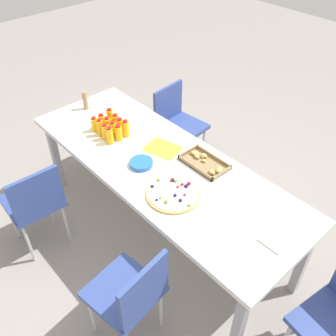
# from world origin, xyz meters

# --- Properties ---
(ground_plane) EXTENTS (12.00, 12.00, 0.00)m
(ground_plane) POSITION_xyz_m (0.00, 0.00, 0.00)
(ground_plane) COLOR gray
(party_table) EXTENTS (2.35, 0.85, 0.76)m
(party_table) POSITION_xyz_m (0.00, 0.00, 0.69)
(party_table) COLOR silver
(party_table) RESTS_ON ground_plane
(chair_far_left) EXTENTS (0.44, 0.44, 0.83)m
(chair_far_left) POSITION_xyz_m (-0.62, 0.75, 0.50)
(chair_far_left) COLOR #33478C
(chair_far_left) RESTS_ON ground_plane
(chair_near_right) EXTENTS (0.45, 0.45, 0.83)m
(chair_near_right) POSITION_xyz_m (0.57, -0.74, 0.50)
(chair_near_right) COLOR #33478C
(chair_near_right) RESTS_ON ground_plane
(chair_near_left) EXTENTS (0.42, 0.42, 0.83)m
(chair_near_left) POSITION_xyz_m (-0.53, -0.80, 0.50)
(chair_near_left) COLOR #33478C
(chair_near_left) RESTS_ON ground_plane
(juice_bottle_0) EXTENTS (0.05, 0.05, 0.13)m
(juice_bottle_0) POSITION_xyz_m (-0.67, -0.13, 0.82)
(juice_bottle_0) COLOR #FAAD14
(juice_bottle_0) RESTS_ON party_table
(juice_bottle_1) EXTENTS (0.05, 0.05, 0.15)m
(juice_bottle_1) POSITION_xyz_m (-0.58, -0.13, 0.83)
(juice_bottle_1) COLOR #F9AC14
(juice_bottle_1) RESTS_ON party_table
(juice_bottle_2) EXTENTS (0.06, 0.06, 0.14)m
(juice_bottle_2) POSITION_xyz_m (-0.51, -0.13, 0.83)
(juice_bottle_2) COLOR #F9AC14
(juice_bottle_2) RESTS_ON party_table
(juice_bottle_3) EXTENTS (0.06, 0.06, 0.15)m
(juice_bottle_3) POSITION_xyz_m (-0.44, -0.13, 0.83)
(juice_bottle_3) COLOR #F9AD14
(juice_bottle_3) RESTS_ON party_table
(juice_bottle_4) EXTENTS (0.05, 0.05, 0.13)m
(juice_bottle_4) POSITION_xyz_m (-0.67, -0.06, 0.82)
(juice_bottle_4) COLOR #FAAF14
(juice_bottle_4) RESTS_ON party_table
(juice_bottle_5) EXTENTS (0.05, 0.05, 0.13)m
(juice_bottle_5) POSITION_xyz_m (-0.59, -0.05, 0.82)
(juice_bottle_5) COLOR #FAAF14
(juice_bottle_5) RESTS_ON party_table
(juice_bottle_6) EXTENTS (0.06, 0.06, 0.13)m
(juice_bottle_6) POSITION_xyz_m (-0.51, -0.05, 0.82)
(juice_bottle_6) COLOR #FAAB14
(juice_bottle_6) RESTS_ON party_table
(juice_bottle_7) EXTENTS (0.06, 0.06, 0.14)m
(juice_bottle_7) POSITION_xyz_m (-0.44, -0.05, 0.82)
(juice_bottle_7) COLOR #F9AC14
(juice_bottle_7) RESTS_ON party_table
(juice_bottle_8) EXTENTS (0.05, 0.05, 0.15)m
(juice_bottle_8) POSITION_xyz_m (-0.66, 0.03, 0.83)
(juice_bottle_8) COLOR #FAAF14
(juice_bottle_8) RESTS_ON party_table
(juice_bottle_9) EXTENTS (0.06, 0.06, 0.13)m
(juice_bottle_9) POSITION_xyz_m (-0.59, 0.03, 0.82)
(juice_bottle_9) COLOR #FAAD14
(juice_bottle_9) RESTS_ON party_table
(juice_bottle_10) EXTENTS (0.06, 0.06, 0.13)m
(juice_bottle_10) POSITION_xyz_m (-0.51, 0.02, 0.82)
(juice_bottle_10) COLOR #F9AD14
(juice_bottle_10) RESTS_ON party_table
(juice_bottle_11) EXTENTS (0.06, 0.06, 0.15)m
(juice_bottle_11) POSITION_xyz_m (-0.44, 0.02, 0.83)
(juice_bottle_11) COLOR #FAAD14
(juice_bottle_11) RESTS_ON party_table
(fruit_pizza) EXTENTS (0.37, 0.37, 0.05)m
(fruit_pizza) POSITION_xyz_m (0.32, -0.16, 0.77)
(fruit_pizza) COLOR tan
(fruit_pizza) RESTS_ON party_table
(snack_tray) EXTENTS (0.35, 0.21, 0.04)m
(snack_tray) POSITION_xyz_m (0.24, 0.23, 0.77)
(snack_tray) COLOR olive
(snack_tray) RESTS_ON party_table
(plate_stack) EXTENTS (0.17, 0.17, 0.03)m
(plate_stack) POSITION_xyz_m (-0.07, -0.13, 0.78)
(plate_stack) COLOR blue
(plate_stack) RESTS_ON party_table
(napkin_stack) EXTENTS (0.15, 0.15, 0.01)m
(napkin_stack) POSITION_xyz_m (1.01, 0.02, 0.76)
(napkin_stack) COLOR white
(napkin_stack) RESTS_ON party_table
(cardboard_tube) EXTENTS (0.04, 0.04, 0.17)m
(cardboard_tube) POSITION_xyz_m (-1.02, 0.01, 0.84)
(cardboard_tube) COLOR #9E7A56
(cardboard_tube) RESTS_ON party_table
(paper_folder) EXTENTS (0.30, 0.26, 0.01)m
(paper_folder) POSITION_xyz_m (-0.11, 0.12, 0.76)
(paper_folder) COLOR yellow
(paper_folder) RESTS_ON party_table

